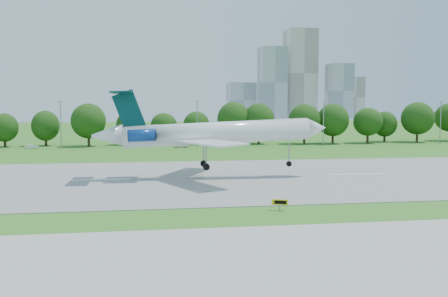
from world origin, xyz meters
TOP-DOWN VIEW (x-y plane):
  - runway at (0.00, 25.00)m, footprint 400.00×45.00m
  - tree_line at (0.00, 92.00)m, footprint 288.40×8.40m
  - light_poles at (-2.50, 82.00)m, footprint 175.90×0.25m
  - skyline at (100.16, 390.61)m, footprint 127.00×52.00m
  - airliner at (-24.27, 25.03)m, footprint 35.93×26.24m
  - taxi_sign_left at (-19.25, 0.17)m, footprint 1.67×0.73m
  - service_vehicle_a at (-62.66, 83.91)m, footprint 3.55×2.33m
  - service_vehicle_b at (-24.52, 80.79)m, footprint 3.64×1.50m

SIDE VIEW (x-z plane):
  - runway at x=0.00m, z-range 0.00..0.08m
  - service_vehicle_a at x=-62.66m, z-range 0.00..1.11m
  - service_vehicle_b at x=-24.52m, z-range 0.00..1.23m
  - taxi_sign_left at x=-19.25m, z-range 0.28..1.48m
  - tree_line at x=0.00m, z-range 0.99..11.39m
  - light_poles at x=-2.50m, z-range 0.24..12.43m
  - airliner at x=-24.27m, z-range 0.96..13.00m
  - skyline at x=100.16m, z-range -9.54..70.46m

